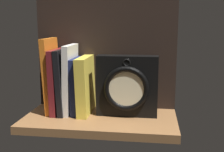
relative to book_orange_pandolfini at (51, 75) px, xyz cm
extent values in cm
cube|color=brown|center=(17.15, -3.83, -13.57)|extent=(48.42, 25.06, 2.50)
cube|color=black|center=(17.15, 8.11, 8.54)|extent=(48.42, 1.20, 41.72)
cube|color=orange|center=(0.00, 0.00, 0.00)|extent=(2.97, 12.63, 24.70)
cube|color=maroon|center=(2.19, 0.00, -1.81)|extent=(2.35, 14.40, 21.05)
cube|color=black|center=(4.38, 0.00, -1.75)|extent=(2.81, 14.69, 21.21)
cube|color=silver|center=(6.52, 0.00, -1.05)|extent=(2.44, 13.18, 22.58)
cube|color=#192147|center=(8.72, 0.00, -3.19)|extent=(2.09, 12.37, 18.29)
cube|color=gold|center=(11.60, 0.00, -3.00)|extent=(3.84, 15.01, 18.73)
cube|color=black|center=(25.47, -0.76, -2.59)|extent=(19.45, 5.04, 19.45)
torus|color=black|center=(25.47, -3.68, -2.90)|extent=(14.23, 1.75, 14.23)
cylinder|color=beige|center=(25.47, -3.68, -2.90)|extent=(11.48, 0.60, 11.48)
cube|color=black|center=(25.17, -4.18, -1.53)|extent=(0.88, 0.30, 2.81)
cube|color=black|center=(26.95, -4.18, -1.22)|extent=(3.20, 0.30, 3.57)
torus|color=black|center=(25.47, -3.28, 5.21)|extent=(2.44, 0.44, 2.44)
camera|label=1|loc=(33.28, -91.55, 17.80)|focal=46.67mm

